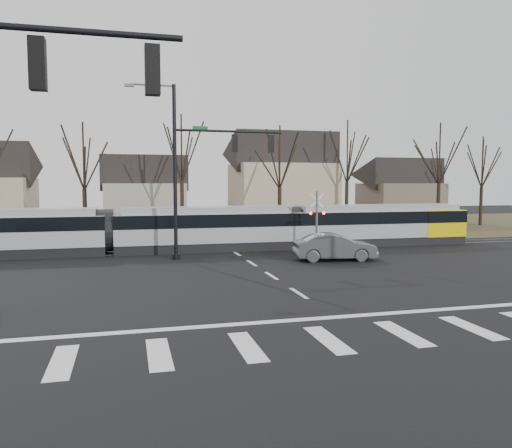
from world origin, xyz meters
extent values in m
plane|color=black|center=(0.00, 0.00, 0.00)|extent=(140.00, 140.00, 0.00)
cube|color=#38331E|center=(0.00, 32.00, 0.01)|extent=(140.00, 28.00, 0.01)
cube|color=silver|center=(-8.40, -4.00, 0.01)|extent=(0.60, 2.60, 0.01)
cube|color=silver|center=(-6.00, -4.00, 0.01)|extent=(0.60, 2.60, 0.01)
cube|color=silver|center=(-3.60, -4.00, 0.01)|extent=(0.60, 2.60, 0.01)
cube|color=silver|center=(-1.20, -4.00, 0.01)|extent=(0.60, 2.60, 0.01)
cube|color=silver|center=(1.20, -4.00, 0.01)|extent=(0.60, 2.60, 0.01)
cube|color=silver|center=(3.60, -4.00, 0.01)|extent=(0.60, 2.60, 0.01)
cube|color=silver|center=(0.00, -1.80, 0.01)|extent=(28.00, 0.35, 0.01)
cube|color=silver|center=(0.00, 2.00, 0.01)|extent=(0.18, 2.00, 0.01)
cube|color=silver|center=(0.00, 6.00, 0.01)|extent=(0.18, 2.00, 0.01)
cube|color=silver|center=(0.00, 10.00, 0.01)|extent=(0.18, 2.00, 0.01)
cube|color=silver|center=(0.00, 14.00, 0.01)|extent=(0.18, 2.00, 0.01)
cube|color=silver|center=(0.00, 18.00, 0.01)|extent=(0.18, 2.00, 0.01)
cube|color=silver|center=(0.00, 22.00, 0.01)|extent=(0.18, 2.00, 0.01)
cube|color=silver|center=(0.00, 26.00, 0.01)|extent=(0.18, 2.00, 0.01)
cube|color=silver|center=(0.00, 30.00, 0.01)|extent=(0.18, 2.00, 0.01)
cube|color=#59595E|center=(0.00, 15.10, 0.03)|extent=(90.00, 0.12, 0.06)
cube|color=#59595E|center=(0.00, 16.50, 0.03)|extent=(90.00, 0.12, 0.06)
cube|color=gray|center=(-1.59, 16.00, 1.47)|extent=(12.06, 2.82, 2.94)
cube|color=black|center=(-1.59, 16.00, 2.06)|extent=(12.08, 2.86, 0.85)
cube|color=gray|center=(10.98, 16.00, 1.47)|extent=(13.07, 2.82, 2.94)
cube|color=black|center=(10.98, 16.00, 2.06)|extent=(13.09, 2.86, 0.85)
cube|color=#E0C306|center=(15.91, 16.00, 1.56)|extent=(3.22, 2.88, 1.96)
imported|color=#45474C|center=(4.96, 9.81, 0.79)|extent=(3.04, 5.28, 1.58)
cylinder|color=black|center=(-8.75, -6.00, 7.60)|extent=(6.50, 0.14, 0.14)
cube|color=black|center=(-8.43, -6.00, 6.90)|extent=(0.32, 0.32, 1.05)
sphere|color=#FF0C07|center=(-8.43, -6.00, 7.23)|extent=(0.22, 0.22, 0.22)
cube|color=black|center=(-6.15, -6.00, 6.90)|extent=(0.32, 0.32, 1.05)
sphere|color=#FF0C07|center=(-6.15, -6.00, 7.23)|extent=(0.22, 0.22, 0.22)
cylinder|color=black|center=(-4.00, 12.50, 5.10)|extent=(0.22, 0.22, 10.20)
cylinder|color=black|center=(-4.00, 12.50, 0.15)|extent=(0.44, 0.44, 0.30)
cylinder|color=black|center=(-0.75, 12.50, 7.60)|extent=(6.50, 0.14, 0.14)
cube|color=#0C5926|center=(-2.50, 12.50, 7.75)|extent=(0.90, 0.03, 0.22)
cube|color=black|center=(-0.42, 12.50, 6.90)|extent=(0.32, 0.32, 1.05)
sphere|color=#FF0C07|center=(-0.42, 12.50, 7.23)|extent=(0.22, 0.22, 0.22)
cube|color=black|center=(1.85, 12.50, 6.90)|extent=(0.32, 0.32, 1.05)
sphere|color=#FF0C07|center=(1.85, 12.50, 7.23)|extent=(0.22, 0.22, 0.22)
cube|color=#59595B|center=(-6.50, 12.50, 10.02)|extent=(0.55, 0.22, 0.14)
cylinder|color=#59595B|center=(5.00, 12.80, 2.00)|extent=(0.14, 0.14, 4.00)
cylinder|color=#59595B|center=(5.00, 12.80, 0.10)|extent=(0.36, 0.36, 0.20)
cube|color=silver|center=(5.00, 12.80, 3.40)|extent=(0.95, 0.04, 0.95)
cube|color=silver|center=(5.00, 12.80, 3.40)|extent=(0.95, 0.04, 0.95)
cube|color=black|center=(5.00, 12.80, 2.60)|extent=(1.00, 0.10, 0.12)
sphere|color=#FF0C07|center=(4.55, 12.72, 2.60)|extent=(0.18, 0.18, 0.18)
sphere|color=#FF0C07|center=(5.45, 12.72, 2.60)|extent=(0.18, 0.18, 0.18)
cube|color=gray|center=(-5.00, 36.00, 2.25)|extent=(8.00, 7.00, 4.50)
cube|color=tan|center=(9.00, 33.00, 3.25)|extent=(10.00, 8.00, 6.50)
cube|color=brown|center=(24.00, 35.00, 2.25)|extent=(8.00, 7.00, 4.50)
camera|label=1|loc=(-6.72, -17.07, 4.49)|focal=35.00mm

